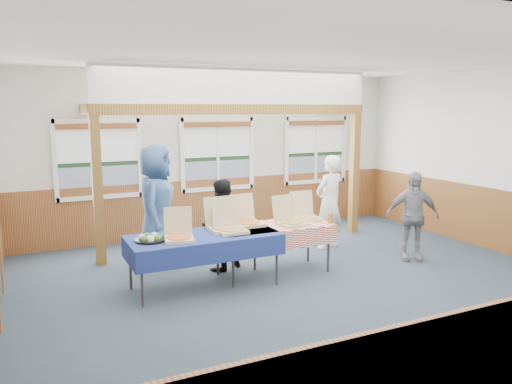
# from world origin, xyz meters

# --- Properties ---
(floor) EXTENTS (8.00, 8.00, 0.00)m
(floor) POSITION_xyz_m (0.00, 0.00, 0.00)
(floor) COLOR #25303C
(floor) RESTS_ON ground
(ceiling) EXTENTS (8.00, 8.00, 0.00)m
(ceiling) POSITION_xyz_m (0.00, 0.00, 3.20)
(ceiling) COLOR white
(ceiling) RESTS_ON wall_back
(wall_back) EXTENTS (8.00, 0.00, 8.00)m
(wall_back) POSITION_xyz_m (0.00, 3.50, 1.60)
(wall_back) COLOR silver
(wall_back) RESTS_ON floor
(wall_right) EXTENTS (0.00, 8.00, 8.00)m
(wall_right) POSITION_xyz_m (4.00, 0.00, 1.60)
(wall_right) COLOR silver
(wall_right) RESTS_ON floor
(wainscot_back) EXTENTS (7.98, 0.05, 1.10)m
(wainscot_back) POSITION_xyz_m (0.00, 3.48, 0.55)
(wainscot_back) COLOR brown
(wainscot_back) RESTS_ON floor
(wainscot_right) EXTENTS (0.05, 6.98, 1.10)m
(wainscot_right) POSITION_xyz_m (3.98, 0.00, 0.55)
(wainscot_right) COLOR brown
(wainscot_right) RESTS_ON floor
(window_left) EXTENTS (1.56, 0.10, 1.46)m
(window_left) POSITION_xyz_m (-2.30, 3.46, 1.68)
(window_left) COLOR white
(window_left) RESTS_ON wall_back
(window_mid) EXTENTS (1.56, 0.10, 1.46)m
(window_mid) POSITION_xyz_m (0.00, 3.46, 1.68)
(window_mid) COLOR white
(window_mid) RESTS_ON wall_back
(window_right) EXTENTS (1.56, 0.10, 1.46)m
(window_right) POSITION_xyz_m (2.30, 3.46, 1.68)
(window_right) COLOR white
(window_right) RESTS_ON wall_back
(post_left) EXTENTS (0.15, 0.15, 2.40)m
(post_left) POSITION_xyz_m (-2.50, 2.30, 1.20)
(post_left) COLOR brown
(post_left) RESTS_ON floor
(post_right) EXTENTS (0.15, 0.15, 2.40)m
(post_right) POSITION_xyz_m (2.50, 2.30, 1.20)
(post_right) COLOR brown
(post_right) RESTS_ON floor
(cross_beam) EXTENTS (5.15, 0.18, 0.18)m
(cross_beam) POSITION_xyz_m (0.00, 2.30, 2.49)
(cross_beam) COLOR brown
(cross_beam) RESTS_ON post_left
(table_left) EXTENTS (2.29, 1.54, 0.76)m
(table_left) POSITION_xyz_m (-1.33, 0.58, 0.71)
(table_left) COLOR #2F2F2F
(table_left) RESTS_ON floor
(table_right) EXTENTS (1.94, 1.51, 0.76)m
(table_right) POSITION_xyz_m (-0.18, 0.67, 0.70)
(table_right) COLOR #2F2F2F
(table_right) RESTS_ON floor
(pizza_box_a) EXTENTS (0.48, 0.54, 0.42)m
(pizza_box_a) POSITION_xyz_m (-1.72, 0.47, 0.82)
(pizza_box_a) COLOR #CBB887
(pizza_box_a) RESTS_ON table_left
(pizza_box_b) EXTENTS (0.43, 0.52, 0.46)m
(pizza_box_b) POSITION_xyz_m (-0.98, 0.74, 0.83)
(pizza_box_b) COLOR #CBB887
(pizza_box_b) RESTS_ON table_left
(pizza_box_c) EXTENTS (0.40, 0.49, 0.44)m
(pizza_box_c) POSITION_xyz_m (-0.93, 0.57, 0.82)
(pizza_box_c) COLOR #CBB887
(pizza_box_c) RESTS_ON table_right
(pizza_box_d) EXTENTS (0.42, 0.51, 0.45)m
(pizza_box_d) POSITION_xyz_m (-0.53, 0.86, 0.82)
(pizza_box_d) COLOR #CBB887
(pizza_box_d) RESTS_ON table_right
(pizza_box_e) EXTENTS (0.44, 0.52, 0.43)m
(pizza_box_e) POSITION_xyz_m (0.07, 0.59, 0.82)
(pizza_box_e) COLOR #CBB887
(pizza_box_e) RESTS_ON table_right
(pizza_box_f) EXTENTS (0.45, 0.52, 0.43)m
(pizza_box_f) POSITION_xyz_m (0.48, 0.81, 0.82)
(pizza_box_f) COLOR #CBB887
(pizza_box_f) RESTS_ON table_right
(veggie_tray) EXTENTS (0.42, 0.42, 0.10)m
(veggie_tray) POSITION_xyz_m (-2.08, 0.58, 0.79)
(veggie_tray) COLOR black
(veggie_tray) RESTS_ON table_left
(drink_glass) EXTENTS (0.07, 0.07, 0.15)m
(drink_glass) POSITION_xyz_m (0.67, 0.42, 0.83)
(drink_glass) COLOR #A95B1C
(drink_glass) RESTS_ON table_right
(woman_white) EXTENTS (0.70, 0.56, 1.69)m
(woman_white) POSITION_xyz_m (1.37, 1.50, 0.85)
(woman_white) COLOR white
(woman_white) RESTS_ON floor
(woman_black) EXTENTS (0.85, 0.76, 1.43)m
(woman_black) POSITION_xyz_m (-0.83, 1.21, 0.72)
(woman_black) COLOR black
(woman_black) RESTS_ON floor
(man_blue) EXTENTS (0.96, 1.12, 1.94)m
(man_blue) POSITION_xyz_m (-1.64, 2.00, 0.97)
(man_blue) COLOR #314F7C
(man_blue) RESTS_ON floor
(person_grey) EXTENTS (0.94, 0.73, 1.49)m
(person_grey) POSITION_xyz_m (2.23, 0.32, 0.75)
(person_grey) COLOR gray
(person_grey) RESTS_ON floor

